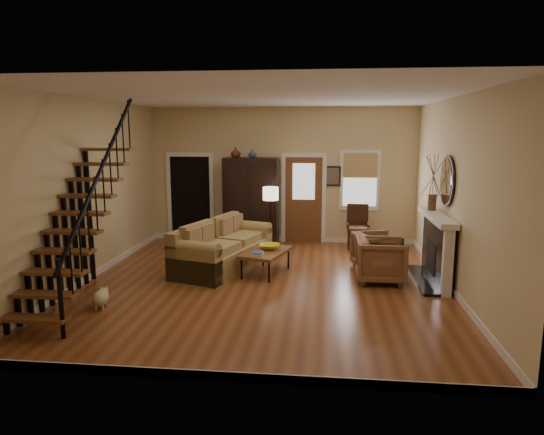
# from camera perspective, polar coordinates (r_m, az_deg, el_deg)

# --- Properties ---
(room) EXTENTS (7.00, 7.33, 3.30)m
(room) POSITION_cam_1_polar(r_m,az_deg,el_deg) (10.27, -2.04, 3.33)
(room) COLOR brown
(room) RESTS_ON ground
(staircase) EXTENTS (0.94, 2.80, 3.20)m
(staircase) POSITION_cam_1_polar(r_m,az_deg,el_deg) (8.08, -22.15, 1.43)
(staircase) COLOR brown
(staircase) RESTS_ON ground
(fireplace) EXTENTS (0.33, 1.95, 2.30)m
(fireplace) POSITION_cam_1_polar(r_m,az_deg,el_deg) (9.29, 19.01, -2.75)
(fireplace) COLOR black
(fireplace) RESTS_ON ground
(armoire) EXTENTS (1.30, 0.60, 2.10)m
(armoire) POSITION_cam_1_polar(r_m,az_deg,el_deg) (11.73, -2.45, 1.93)
(armoire) COLOR black
(armoire) RESTS_ON ground
(vase_a) EXTENTS (0.24, 0.24, 0.25)m
(vase_a) POSITION_cam_1_polar(r_m,az_deg,el_deg) (11.58, -4.29, 7.64)
(vase_a) COLOR #4C2619
(vase_a) RESTS_ON armoire
(vase_b) EXTENTS (0.20, 0.20, 0.21)m
(vase_b) POSITION_cam_1_polar(r_m,az_deg,el_deg) (11.52, -2.32, 7.55)
(vase_b) COLOR #334C60
(vase_b) RESTS_ON armoire
(sofa) EXTENTS (1.74, 2.63, 0.90)m
(sofa) POSITION_cam_1_polar(r_m,az_deg,el_deg) (9.70, -5.73, -3.44)
(sofa) COLOR #9B7F46
(sofa) RESTS_ON ground
(coffee_table) EXTENTS (0.99, 1.32, 0.45)m
(coffee_table) POSITION_cam_1_polar(r_m,az_deg,el_deg) (9.38, -0.72, -5.29)
(coffee_table) COLOR brown
(coffee_table) RESTS_ON ground
(bowl) EXTENTS (0.40, 0.40, 0.10)m
(bowl) POSITION_cam_1_polar(r_m,az_deg,el_deg) (9.45, -0.32, -3.44)
(bowl) COLOR gold
(bowl) RESTS_ON coffee_table
(books) EXTENTS (0.22, 0.30, 0.06)m
(books) POSITION_cam_1_polar(r_m,az_deg,el_deg) (9.04, -1.71, -4.21)
(books) COLOR beige
(books) RESTS_ON coffee_table
(armchair_left) EXTENTS (0.88, 0.85, 0.80)m
(armchair_left) POSITION_cam_1_polar(r_m,az_deg,el_deg) (9.08, 12.68, -4.93)
(armchair_left) COLOR brown
(armchair_left) RESTS_ON ground
(armchair_right) EXTENTS (1.01, 0.99, 0.75)m
(armchair_right) POSITION_cam_1_polar(r_m,az_deg,el_deg) (9.82, 12.18, -3.93)
(armchair_right) COLOR brown
(armchair_right) RESTS_ON ground
(floor_lamp) EXTENTS (0.36, 0.36, 1.51)m
(floor_lamp) POSITION_cam_1_polar(r_m,az_deg,el_deg) (10.78, -0.16, -0.38)
(floor_lamp) COLOR black
(floor_lamp) RESTS_ON ground
(side_chair) EXTENTS (0.54, 0.54, 1.02)m
(side_chair) POSITION_cam_1_polar(r_m,az_deg,el_deg) (11.52, 10.06, -1.09)
(side_chair) COLOR #351C10
(side_chair) RESTS_ON ground
(dog) EXTENTS (0.31, 0.44, 0.29)m
(dog) POSITION_cam_1_polar(r_m,az_deg,el_deg) (8.07, -19.52, -9.04)
(dog) COLOR beige
(dog) RESTS_ON ground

